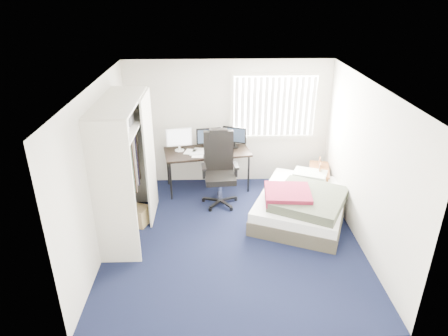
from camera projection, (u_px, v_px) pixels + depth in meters
ground at (233, 236)px, 6.56m from camera, size 4.20×4.20×0.00m
room_shell at (234, 151)px, 5.92m from camera, size 4.20×4.20×4.20m
window_assembly at (275, 106)px, 7.76m from camera, size 1.72×0.09×1.32m
closet at (125, 156)px, 6.18m from camera, size 0.64×1.84×2.22m
desk at (207, 150)px, 7.79m from camera, size 1.75×1.04×1.27m
office_chair at (219, 176)px, 7.40m from camera, size 0.70×0.70×1.39m
footstool at (219, 177)px, 8.15m from camera, size 0.31×0.26×0.23m
nightstand at (319, 171)px, 7.76m from camera, size 0.54×0.81×0.69m
bed at (302, 203)px, 6.99m from camera, size 2.07×2.33×0.64m
pine_box at (136, 215)px, 6.86m from camera, size 0.51×0.45×0.31m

